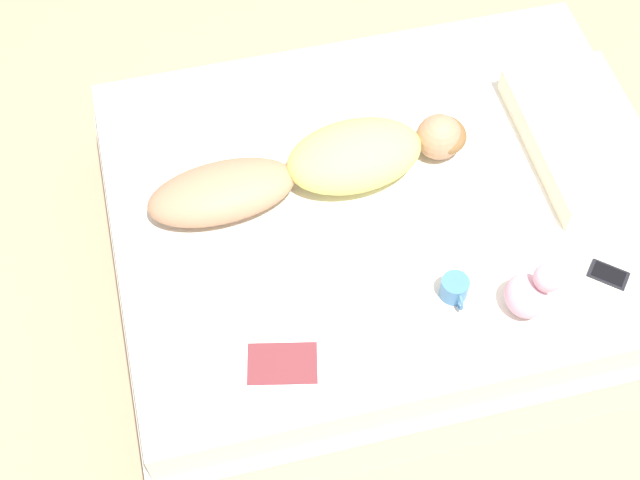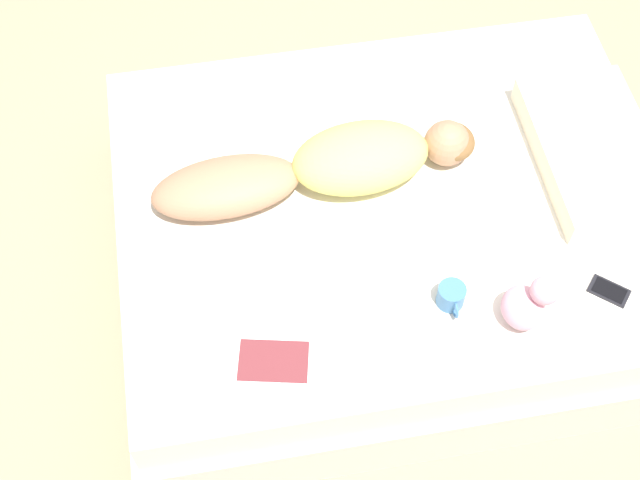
{
  "view_description": "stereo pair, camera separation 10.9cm",
  "coord_description": "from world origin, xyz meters",
  "px_view_note": "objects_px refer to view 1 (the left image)",
  "views": [
    {
      "loc": [
        1.78,
        -0.7,
        3.12
      ],
      "look_at": [
        0.16,
        -0.3,
        0.54
      ],
      "focal_mm": 50.0,
      "sensor_mm": 36.0,
      "label": 1
    },
    {
      "loc": [
        1.8,
        -0.59,
        3.12
      ],
      "look_at": [
        0.16,
        -0.3,
        0.54
      ],
      "focal_mm": 50.0,
      "sensor_mm": 36.0,
      "label": 2
    }
  ],
  "objects_px": {
    "person": "(320,166)",
    "cell_phone": "(608,275)",
    "coffee_mug": "(455,288)",
    "open_magazine": "(282,334)"
  },
  "relations": [
    {
      "from": "person",
      "to": "open_magazine",
      "type": "xyz_separation_m",
      "value": [
        0.58,
        -0.27,
        -0.08
      ]
    },
    {
      "from": "person",
      "to": "open_magazine",
      "type": "bearing_deg",
      "value": -28.3
    },
    {
      "from": "person",
      "to": "cell_phone",
      "type": "bearing_deg",
      "value": 50.5
    },
    {
      "from": "person",
      "to": "coffee_mug",
      "type": "distance_m",
      "value": 0.66
    },
    {
      "from": "person",
      "to": "open_magazine",
      "type": "height_order",
      "value": "person"
    },
    {
      "from": "coffee_mug",
      "to": "open_magazine",
      "type": "bearing_deg",
      "value": -89.05
    },
    {
      "from": "person",
      "to": "cell_phone",
      "type": "xyz_separation_m",
      "value": [
        0.63,
        0.86,
        -0.08
      ]
    },
    {
      "from": "person",
      "to": "coffee_mug",
      "type": "xyz_separation_m",
      "value": [
        0.57,
        0.32,
        -0.04
      ]
    },
    {
      "from": "open_magazine",
      "to": "cell_phone",
      "type": "distance_m",
      "value": 1.13
    },
    {
      "from": "open_magazine",
      "to": "cell_phone",
      "type": "relative_size",
      "value": 3.42
    }
  ]
}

